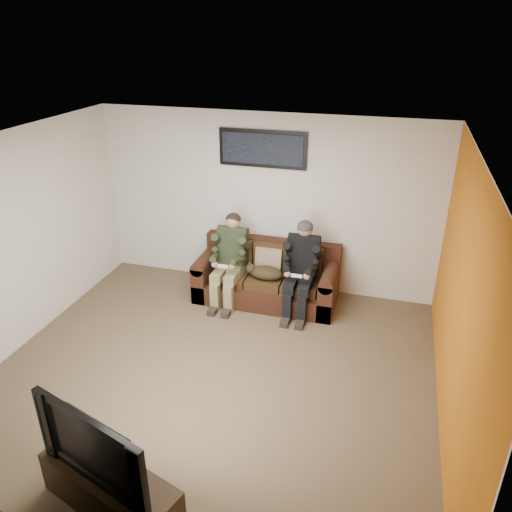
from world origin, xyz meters
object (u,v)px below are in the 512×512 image
(cat, at_px, (265,272))
(framed_poster, at_px, (263,149))
(sofa, at_px, (268,278))
(person_right, at_px, (301,263))
(tv_stand, at_px, (111,490))
(person_left, at_px, (230,255))
(television, at_px, (102,441))

(cat, height_order, framed_poster, framed_poster)
(framed_poster, bearing_deg, sofa, -63.10)
(person_right, height_order, cat, person_right)
(framed_poster, xyz_separation_m, tv_stand, (-0.14, -4.17, -1.90))
(sofa, bearing_deg, tv_stand, -95.09)
(person_left, xyz_separation_m, person_right, (1.03, 0.00, 0.00))
(television, bearing_deg, tv_stand, -72.14)
(person_left, distance_m, tv_stand, 3.64)
(person_right, distance_m, television, 3.70)
(television, bearing_deg, person_left, 110.71)
(sofa, relative_size, framed_poster, 1.61)
(framed_poster, distance_m, television, 4.38)
(person_left, xyz_separation_m, tv_stand, (0.18, -3.60, -0.50))
(person_right, xyz_separation_m, cat, (-0.51, -0.03, -0.20))
(person_right, bearing_deg, tv_stand, -103.30)
(cat, bearing_deg, person_right, 3.69)
(person_left, xyz_separation_m, framed_poster, (0.32, 0.56, 1.40))
(person_right, bearing_deg, cat, -176.31)
(sofa, bearing_deg, person_left, -162.04)
(framed_poster, bearing_deg, person_left, -119.36)
(cat, xyz_separation_m, tv_stand, (-0.35, -3.57, -0.30))
(sofa, bearing_deg, television, -95.09)
(framed_poster, bearing_deg, tv_stand, -91.87)
(tv_stand, bearing_deg, cat, 102.33)
(sofa, distance_m, person_left, 0.67)
(tv_stand, bearing_deg, sofa, 102.77)
(cat, relative_size, framed_poster, 0.53)
(tv_stand, height_order, television, television)
(sofa, height_order, person_left, person_left)
(sofa, xyz_separation_m, person_right, (0.52, -0.17, 0.39))
(sofa, height_order, framed_poster, framed_poster)
(television, bearing_deg, sofa, 102.77)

